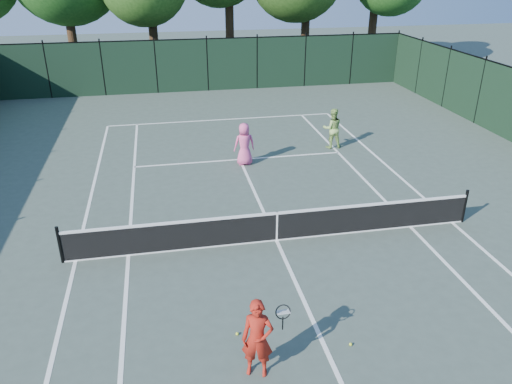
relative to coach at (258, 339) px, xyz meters
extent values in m
plane|color=#404E44|center=(1.50, 4.78, -0.83)|extent=(90.00, 90.00, 0.00)
cube|color=white|center=(-3.98, 4.78, -0.83)|extent=(0.10, 23.77, 0.01)
cube|color=white|center=(6.99, 4.78, -0.83)|extent=(0.10, 23.77, 0.01)
cube|color=white|center=(-2.61, 4.78, -0.83)|extent=(0.10, 23.77, 0.01)
cube|color=white|center=(5.62, 4.78, -0.83)|extent=(0.10, 23.77, 0.01)
cube|color=white|center=(1.50, 16.66, -0.83)|extent=(10.97, 0.10, 0.01)
cube|color=white|center=(1.50, 11.18, -0.83)|extent=(8.23, 0.10, 0.01)
cube|color=white|center=(1.50, 4.78, -0.83)|extent=(0.10, 12.80, 0.01)
cube|color=black|center=(1.50, 4.78, -0.38)|extent=(11.60, 0.03, 0.85)
cube|color=white|center=(1.50, 4.78, 0.04)|extent=(11.60, 0.05, 0.07)
cube|color=white|center=(1.50, 4.78, -0.81)|extent=(11.60, 0.05, 0.04)
cube|color=white|center=(1.50, 4.78, -0.38)|extent=(0.05, 0.04, 0.91)
cylinder|color=black|center=(-4.30, 4.78, -0.30)|extent=(0.09, 0.09, 1.06)
cylinder|color=black|center=(7.30, 4.78, -0.30)|extent=(0.09, 0.09, 1.06)
cube|color=black|center=(1.50, 22.78, 0.67)|extent=(24.00, 0.05, 3.00)
cylinder|color=black|center=(-6.50, 26.78, 1.57)|extent=(0.56, 0.56, 4.80)
cylinder|color=black|center=(-1.50, 26.58, 1.32)|extent=(0.56, 0.56, 4.30)
cylinder|color=black|center=(3.50, 27.08, 1.67)|extent=(0.56, 0.56, 5.00)
cylinder|color=black|center=(8.50, 26.38, 1.47)|extent=(0.56, 0.56, 4.60)
cylinder|color=black|center=(13.50, 26.88, 1.37)|extent=(0.56, 0.56, 4.40)
imported|color=#A91E13|center=(0.00, 0.00, 0.00)|extent=(0.70, 0.56, 1.67)
cylinder|color=black|center=(0.53, 0.20, 0.12)|extent=(0.03, 0.03, 0.30)
torus|color=black|center=(0.53, 0.20, 0.39)|extent=(0.30, 0.10, 0.30)
imported|color=#EB5392|center=(1.61, 10.67, -0.01)|extent=(0.83, 0.57, 1.65)
imported|color=#97BF5F|center=(5.54, 11.83, 0.00)|extent=(0.86, 0.69, 1.68)
sphere|color=#CBDB2C|center=(2.04, 0.35, -0.80)|extent=(0.07, 0.07, 0.07)
sphere|color=#D2E42E|center=(-0.22, 1.11, -0.80)|extent=(0.07, 0.07, 0.07)
camera|label=1|loc=(-1.43, -7.12, 6.47)|focal=35.00mm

